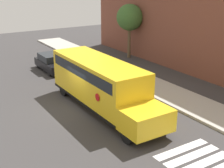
{
  "coord_description": "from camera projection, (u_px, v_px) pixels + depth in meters",
  "views": [
    {
      "loc": [
        16.66,
        -7.9,
        8.01
      ],
      "look_at": [
        1.33,
        1.7,
        1.68
      ],
      "focal_mm": 50.0,
      "sensor_mm": 36.0,
      "label": 1
    }
  ],
  "objects": [
    {
      "name": "tree_near_sidewalk",
      "position": [
        130.0,
        18.0,
        30.81
      ],
      "size": [
        2.62,
        2.62,
        5.38
      ],
      "color": "brown",
      "rests_on": "ground"
    },
    {
      "name": "ground_plane",
      "position": [
        78.0,
        108.0,
        19.93
      ],
      "size": [
        60.0,
        60.0,
        0.0
      ],
      "primitive_type": "plane",
      "color": "#3A3838"
    },
    {
      "name": "building_backdrop",
      "position": [
        223.0,
        19.0,
        24.88
      ],
      "size": [
        32.0,
        4.0,
        9.45
      ],
      "color": "brown",
      "rests_on": "ground"
    },
    {
      "name": "parked_car",
      "position": [
        51.0,
        63.0,
        27.49
      ],
      "size": [
        4.22,
        1.72,
        1.45
      ],
      "color": "black",
      "rests_on": "ground"
    },
    {
      "name": "school_bus",
      "position": [
        101.0,
        82.0,
        19.32
      ],
      "size": [
        9.99,
        2.57,
        3.05
      ],
      "color": "yellow",
      "rests_on": "ground"
    },
    {
      "name": "sidewalk_strip",
      "position": [
        157.0,
        88.0,
        23.16
      ],
      "size": [
        44.0,
        3.0,
        0.15
      ],
      "color": "#B2ADA3",
      "rests_on": "ground"
    }
  ]
}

